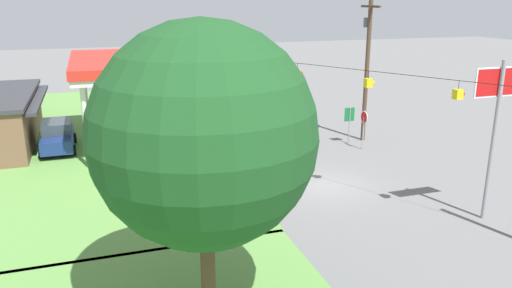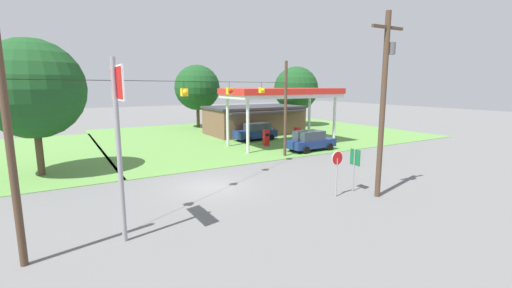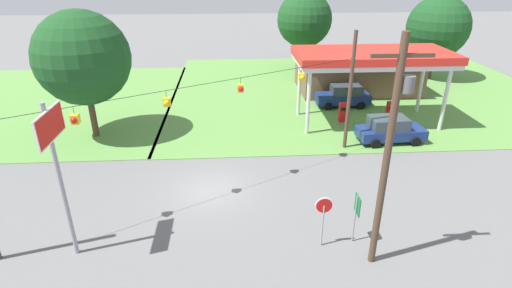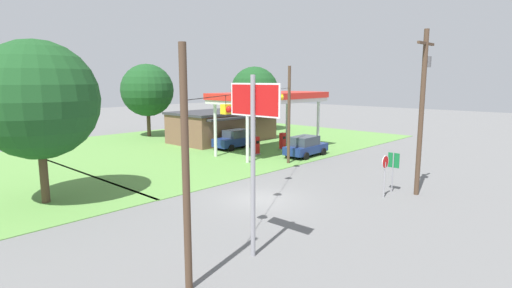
# 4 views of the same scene
# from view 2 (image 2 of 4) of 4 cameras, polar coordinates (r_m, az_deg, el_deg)

# --- Properties ---
(ground_plane) EXTENTS (160.00, 160.00, 0.00)m
(ground_plane) POSITION_cam_2_polar(r_m,az_deg,el_deg) (20.44, -7.50, -7.12)
(ground_plane) COLOR slate
(grass_verge_station_corner) EXTENTS (36.00, 28.00, 0.04)m
(grass_verge_station_corner) POSITION_cam_2_polar(r_m,az_deg,el_deg) (42.26, 0.03, 1.81)
(grass_verge_station_corner) COLOR #5B8E42
(grass_verge_station_corner) RESTS_ON ground
(gas_station_canopy) EXTENTS (11.46, 5.35, 5.59)m
(gas_station_canopy) POSITION_cam_2_polar(r_m,az_deg,el_deg) (33.70, 4.48, 8.36)
(gas_station_canopy) COLOR silver
(gas_station_canopy) RESTS_ON ground
(gas_station_store) EXTENTS (11.37, 7.07, 3.38)m
(gas_station_store) POSITION_cam_2_polar(r_m,az_deg,el_deg) (41.89, -0.31, 4.06)
(gas_station_store) COLOR brown
(gas_station_store) RESTS_ON ground
(fuel_pump_near) EXTENTS (0.71, 0.56, 1.65)m
(fuel_pump_near) POSITION_cam_2_polar(r_m,az_deg,el_deg) (33.04, 1.69, 0.88)
(fuel_pump_near) COLOR gray
(fuel_pump_near) RESTS_ON ground
(fuel_pump_far) EXTENTS (0.71, 0.56, 1.65)m
(fuel_pump_far) POSITION_cam_2_polar(r_m,az_deg,el_deg) (35.19, 6.91, 1.36)
(fuel_pump_far) COLOR gray
(fuel_pump_far) RESTS_ON ground
(car_at_pumps_front) EXTENTS (4.68, 2.29, 1.84)m
(car_at_pumps_front) POSITION_cam_2_polar(r_m,az_deg,el_deg) (31.34, 9.04, 0.56)
(car_at_pumps_front) COLOR navy
(car_at_pumps_front) RESTS_ON ground
(car_at_pumps_rear) EXTENTS (4.60, 2.13, 1.86)m
(car_at_pumps_rear) POSITION_cam_2_polar(r_m,az_deg,el_deg) (36.79, -0.03, 2.06)
(car_at_pumps_rear) COLOR navy
(car_at_pumps_rear) RESTS_ON ground
(stop_sign_roadside) EXTENTS (0.80, 0.08, 2.50)m
(stop_sign_roadside) POSITION_cam_2_polar(r_m,az_deg,el_deg) (18.66, 13.37, -3.18)
(stop_sign_roadside) COLOR #99999E
(stop_sign_roadside) RESTS_ON ground
(stop_sign_overhead) EXTENTS (0.22, 2.43, 6.91)m
(stop_sign_overhead) POSITION_cam_2_polar(r_m,az_deg,el_deg) (13.39, -22.02, 5.20)
(stop_sign_overhead) COLOR gray
(stop_sign_overhead) RESTS_ON ground
(route_sign) EXTENTS (0.10, 0.70, 2.40)m
(route_sign) POSITION_cam_2_polar(r_m,az_deg,el_deg) (19.87, 16.13, -2.82)
(route_sign) COLOR gray
(route_sign) RESTS_ON ground
(utility_pole_main) EXTENTS (2.20, 0.44, 9.55)m
(utility_pole_main) POSITION_cam_2_polar(r_m,az_deg,el_deg) (18.91, 20.54, 7.43)
(utility_pole_main) COLOR #4C3828
(utility_pole_main) RESTS_ON ground
(signal_span_gantry) EXTENTS (18.01, 10.24, 7.83)m
(signal_span_gantry) POSITION_cam_2_polar(r_m,az_deg,el_deg) (19.62, -7.77, 4.96)
(signal_span_gantry) COLOR #4C3828
(signal_span_gantry) RESTS_ON ground
(tree_behind_station) EXTENTS (6.16, 6.16, 8.63)m
(tree_behind_station) POSITION_cam_2_polar(r_m,az_deg,el_deg) (48.26, -9.76, 9.24)
(tree_behind_station) COLOR #4C3828
(tree_behind_station) RESTS_ON ground
(tree_west_verge) EXTENTS (6.35, 6.35, 8.85)m
(tree_west_verge) POSITION_cam_2_polar(r_m,az_deg,el_deg) (26.19, -33.20, 7.68)
(tree_west_verge) COLOR #4C3828
(tree_west_verge) RESTS_ON ground
(tree_far_back) EXTENTS (6.32, 6.32, 8.51)m
(tree_far_back) POSITION_cam_2_polar(r_m,az_deg,el_deg) (50.02, 6.67, 9.11)
(tree_far_back) COLOR #4C3828
(tree_far_back) RESTS_ON ground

